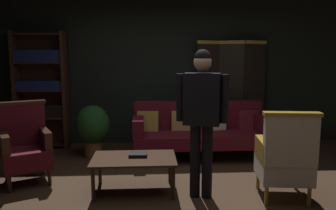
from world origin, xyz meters
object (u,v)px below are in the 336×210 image
object	(u,v)px
velvet_couch	(199,129)
book_black_cloth	(138,154)
folding_screen	(231,91)
potted_plant	(93,127)
coffee_table	(134,161)
standing_figure	(202,110)
armchair_wing_left	(25,145)
bookshelf	(41,88)
armchair_gilt_accent	(285,158)

from	to	relation	value
velvet_couch	book_black_cloth	size ratio (longest dim) A/B	9.63
folding_screen	potted_plant	size ratio (longest dim) A/B	2.25
coffee_table	standing_figure	world-z (taller)	standing_figure
folding_screen	potted_plant	bearing A→B (deg)	-164.33
book_black_cloth	velvet_couch	bearing A→B (deg)	53.73
armchair_wing_left	potted_plant	world-z (taller)	armchair_wing_left
bookshelf	armchair_wing_left	xyz separation A→B (m)	(0.28, -1.70, -0.58)
book_black_cloth	coffee_table	bearing A→B (deg)	-127.80
armchair_gilt_accent	standing_figure	distance (m)	1.09
velvet_couch	potted_plant	distance (m)	1.73
coffee_table	armchair_gilt_accent	xyz separation A→B (m)	(1.72, -0.34, 0.12)
armchair_gilt_accent	coffee_table	bearing A→B (deg)	168.77
standing_figure	book_black_cloth	size ratio (longest dim) A/B	7.73
folding_screen	potted_plant	distance (m)	2.55
armchair_wing_left	folding_screen	bearing A→B (deg)	29.02
standing_figure	coffee_table	bearing A→B (deg)	165.00
standing_figure	armchair_wing_left	bearing A→B (deg)	164.47
bookshelf	velvet_couch	xyz separation A→B (m)	(2.70, -0.74, -0.61)
bookshelf	velvet_couch	bearing A→B (deg)	-15.29
velvet_couch	potted_plant	world-z (taller)	velvet_couch
armchair_gilt_accent	armchair_wing_left	xyz separation A→B (m)	(-3.13, 0.74, 0.00)
folding_screen	velvet_couch	xyz separation A→B (m)	(-0.69, -0.76, -0.53)
armchair_gilt_accent	standing_figure	xyz separation A→B (m)	(-0.94, 0.13, 0.54)
potted_plant	book_black_cloth	distance (m)	1.58
armchair_gilt_accent	standing_figure	world-z (taller)	standing_figure
armchair_gilt_accent	bookshelf	bearing A→B (deg)	144.41
book_black_cloth	folding_screen	bearing A→B (deg)	51.43
armchair_gilt_accent	armchair_wing_left	bearing A→B (deg)	166.68
velvet_couch	standing_figure	size ratio (longest dim) A/B	1.25
folding_screen	armchair_wing_left	bearing A→B (deg)	-150.98
potted_plant	book_black_cloth	world-z (taller)	potted_plant
folding_screen	armchair_wing_left	distance (m)	3.59
armchair_wing_left	armchair_gilt_accent	bearing A→B (deg)	-13.32
armchair_wing_left	velvet_couch	bearing A→B (deg)	21.73
folding_screen	armchair_gilt_accent	size ratio (longest dim) A/B	1.83
potted_plant	velvet_couch	bearing A→B (deg)	-2.75
folding_screen	bookshelf	xyz separation A→B (m)	(-3.39, -0.02, 0.08)
coffee_table	armchair_wing_left	bearing A→B (deg)	164.19
book_black_cloth	potted_plant	bearing A→B (deg)	119.06
velvet_couch	armchair_gilt_accent	xyz separation A→B (m)	(0.71, -1.70, 0.03)
armchair_wing_left	potted_plant	bearing A→B (deg)	56.46
folding_screen	standing_figure	xyz separation A→B (m)	(-0.91, -2.33, 0.04)
bookshelf	velvet_couch	world-z (taller)	bookshelf
armchair_gilt_accent	potted_plant	world-z (taller)	armchair_gilt_accent
armchair_wing_left	book_black_cloth	distance (m)	1.50
armchair_gilt_accent	potted_plant	bearing A→B (deg)	143.74
bookshelf	armchair_wing_left	world-z (taller)	bookshelf
velvet_couch	armchair_gilt_accent	world-z (taller)	armchair_gilt_accent
folding_screen	armchair_wing_left	size ratio (longest dim) A/B	1.83
coffee_table	armchair_wing_left	world-z (taller)	armchair_wing_left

